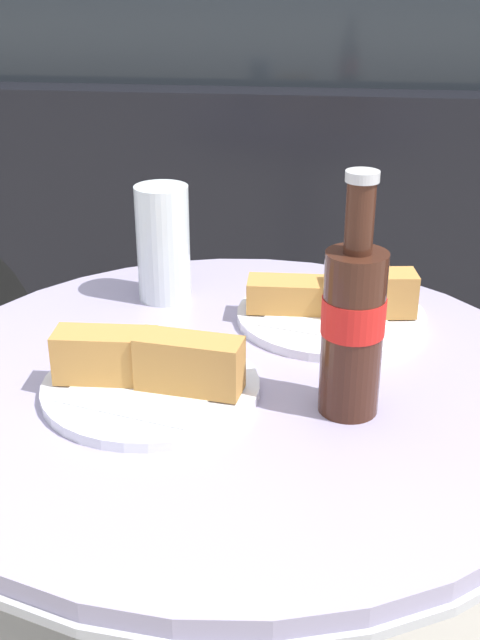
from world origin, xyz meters
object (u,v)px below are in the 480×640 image
Objects in this scene: bistro_table at (236,493)px; lunch_plate_far at (333,307)px; lunch_plate_near at (150,375)px; cola_bottle_left at (353,323)px; drinking_glass at (163,248)px; parked_car at (413,128)px.

lunch_plate_far is (0.11, 0.16, 0.19)m from bistro_table.
lunch_plate_near reaches higher than bistro_table.
lunch_plate_near is (-0.09, -0.06, 0.19)m from bistro_table.
lunch_plate_far is (-0.02, 0.22, -0.08)m from cola_bottle_left.
bistro_table is 3.10× the size of lunch_plate_far.
bistro_table is at bearing -58.72° from drinking_glass.
drinking_glass is at bearing 98.21° from lunch_plate_near.
lunch_plate_near is at bearing -103.65° from parked_car.
cola_bottle_left is at bearing -2.28° from lunch_plate_near.
lunch_plate_far is 0.06× the size of parked_car.
lunch_plate_near is (-0.21, 0.01, -0.08)m from cola_bottle_left.
lunch_plate_near is at bearing 177.72° from cola_bottle_left.
drinking_glass is at bearing 168.09° from lunch_plate_far.
drinking_glass is at bearing 132.97° from cola_bottle_left.
lunch_plate_far is 1.51m from parked_car.
parked_car is at bearing 78.82° from bistro_table.
bistro_table is 0.27m from lunch_plate_far.
cola_bottle_left is 1.73m from parked_car.
cola_bottle_left is 0.24m from lunch_plate_far.
drinking_glass is 0.04× the size of parked_car.
drinking_glass reaches higher than lunch_plate_near.
parked_car reaches higher than drinking_glass.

